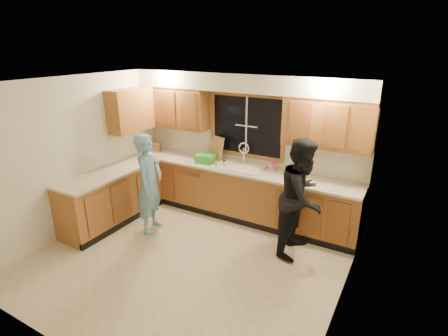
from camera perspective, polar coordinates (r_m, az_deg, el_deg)
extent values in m
plane|color=beige|center=(5.25, -6.07, -14.62)|extent=(4.20, 4.20, 0.00)
plane|color=white|center=(4.37, -7.27, 13.60)|extent=(4.20, 4.20, 0.00)
plane|color=silver|center=(6.22, 3.69, 3.76)|extent=(4.20, 0.00, 4.20)
plane|color=silver|center=(6.09, -22.87, 1.87)|extent=(0.00, 3.80, 3.80)
plane|color=silver|center=(3.91, 19.42, -7.32)|extent=(0.00, 3.80, 3.80)
cube|color=#9E612E|center=(6.24, 2.31, -4.07)|extent=(4.20, 0.60, 0.88)
cube|color=#9E612E|center=(6.35, -17.77, -4.61)|extent=(0.60, 1.90, 0.88)
cube|color=beige|center=(6.05, 2.30, -0.13)|extent=(4.20, 0.63, 0.04)
cube|color=beige|center=(6.17, -18.11, -0.74)|extent=(0.63, 1.90, 0.04)
cube|color=#9E612E|center=(6.68, -8.05, 9.80)|extent=(1.35, 0.33, 0.75)
cube|color=#9E612E|center=(5.47, 16.67, 6.98)|extent=(1.35, 0.33, 0.75)
cube|color=#9E612E|center=(6.56, -14.95, 9.14)|extent=(0.33, 0.90, 0.75)
cube|color=silver|center=(5.85, 3.15, 13.76)|extent=(4.20, 0.35, 0.30)
cube|color=black|center=(6.13, 3.74, 6.90)|extent=(1.30, 0.01, 1.00)
cube|color=#9E612E|center=(6.02, 3.81, 11.85)|extent=(1.44, 0.03, 0.07)
cube|color=#9E612E|center=(6.26, 3.59, 2.10)|extent=(1.44, 0.03, 0.07)
cube|color=#9E612E|center=(6.44, -1.84, 7.56)|extent=(0.07, 0.03, 1.00)
cube|color=#9E612E|center=(5.86, 9.76, 6.07)|extent=(0.07, 0.03, 1.00)
cube|color=white|center=(6.06, 2.37, 0.18)|extent=(0.86, 0.52, 0.03)
cube|color=white|center=(6.18, 0.63, -0.29)|extent=(0.38, 0.42, 0.18)
cube|color=white|center=(6.00, 4.14, -0.97)|extent=(0.38, 0.42, 0.18)
cylinder|color=white|center=(6.18, 3.24, 2.03)|extent=(0.04, 0.04, 0.28)
torus|color=white|center=(6.14, 3.27, 3.27)|extent=(0.21, 0.03, 0.21)
cube|color=white|center=(6.64, -4.27, -2.87)|extent=(0.60, 0.56, 0.82)
cube|color=white|center=(6.02, -21.70, -6.38)|extent=(0.58, 0.75, 0.90)
imported|color=#679FC3|center=(5.73, -12.06, -2.55)|extent=(0.56, 0.69, 1.65)
imported|color=black|center=(5.13, 12.59, -4.72)|extent=(0.71, 0.89, 1.75)
cube|color=brown|center=(7.03, -10.80, 3.39)|extent=(0.13, 0.12, 0.20)
cube|color=tan|center=(6.42, -1.22, 3.26)|extent=(0.34, 0.21, 0.43)
cube|color=green|center=(6.32, -3.05, 1.60)|extent=(0.36, 0.34, 0.15)
imported|color=#E0557A|center=(5.95, 7.88, 0.51)|extent=(0.11, 0.11, 0.19)
imported|color=silver|center=(5.75, 11.58, -1.15)|extent=(0.22, 0.22, 0.05)
cylinder|color=#BFB093|center=(6.05, -1.40, 0.70)|extent=(0.08, 0.08, 0.13)
cylinder|color=#BFB093|center=(6.05, 0.05, 0.69)|extent=(0.07, 0.07, 0.12)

